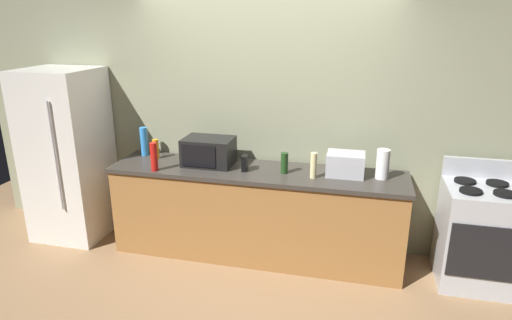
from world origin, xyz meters
TOP-DOWN VIEW (x-y plane):
  - ground_plane at (0.00, 0.00)m, footprint 8.00×8.00m
  - back_wall at (0.00, 0.81)m, footprint 6.40×0.10m
  - counter_run at (0.00, 0.40)m, footprint 2.84×0.64m
  - refrigerator at (-2.05, 0.40)m, footprint 0.72×0.73m
  - stove_range at (2.00, 0.40)m, footprint 0.60×0.61m
  - microwave at (-0.49, 0.45)m, footprint 0.48×0.35m
  - toaster_oven at (0.83, 0.46)m, footprint 0.34×0.26m
  - paper_towel_roll at (1.16, 0.45)m, footprint 0.12×0.12m
  - cordless_phone at (-0.10, 0.36)m, footprint 0.06×0.12m
  - bottle_hot_sauce at (-0.93, 0.16)m, footprint 0.07×0.07m
  - bottle_hand_soap at (0.55, 0.31)m, footprint 0.06×0.06m
  - bottle_spray_cleaner at (-1.25, 0.58)m, footprint 0.08×0.08m
  - bottle_wine at (0.28, 0.38)m, footprint 0.07×0.07m
  - bottle_dish_soap at (-1.09, 0.51)m, footprint 0.06×0.06m

SIDE VIEW (x-z plane):
  - ground_plane at x=0.00m, z-range 0.00..0.00m
  - counter_run at x=0.00m, z-range 0.00..0.90m
  - stove_range at x=2.00m, z-range -0.08..1.00m
  - refrigerator at x=-2.05m, z-range 0.00..1.80m
  - cordless_phone at x=-0.10m, z-range 0.90..1.05m
  - bottle_wine at x=0.28m, z-range 0.90..1.10m
  - bottle_dish_soap at x=-1.09m, z-range 0.90..1.10m
  - toaster_oven at x=0.83m, z-range 0.90..1.11m
  - bottle_hand_soap at x=0.55m, z-range 0.90..1.14m
  - microwave at x=-0.49m, z-range 0.90..1.17m
  - paper_towel_roll at x=1.16m, z-range 0.90..1.17m
  - bottle_hot_sauce at x=-0.93m, z-range 0.90..1.17m
  - bottle_spray_cleaner at x=-1.25m, z-range 0.90..1.20m
  - back_wall at x=0.00m, z-range 0.00..2.70m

